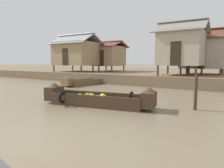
% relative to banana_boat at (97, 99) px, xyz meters
% --- Properties ---
extents(ground_plane, '(300.00, 300.00, 0.00)m').
position_rel_banana_boat_xyz_m(ground_plane, '(0.49, 4.58, -0.32)').
color(ground_plane, '#7A6B51').
extents(riverbank_strip, '(160.00, 20.00, 0.87)m').
position_rel_banana_boat_xyz_m(riverbank_strip, '(0.49, 17.57, 0.11)').
color(riverbank_strip, '#756047').
rests_on(riverbank_strip, ground).
extents(banana_boat, '(5.26, 2.32, 0.95)m').
position_rel_banana_boat_xyz_m(banana_boat, '(0.00, 0.00, 0.00)').
color(banana_boat, '#473323').
rests_on(banana_boat, ground).
extents(cargo_boat_upstream, '(1.66, 4.90, 0.88)m').
position_rel_banana_boat_xyz_m(cargo_boat_upstream, '(-5.84, 6.45, -0.03)').
color(cargo_boat_upstream, brown).
rests_on(cargo_boat_upstream, ground).
extents(stilt_house_left, '(5.15, 3.94, 4.20)m').
position_rel_banana_boat_xyz_m(stilt_house_left, '(-10.51, 10.27, 2.60)').
color(stilt_house_left, '#4C3826').
rests_on(stilt_house_left, riverbank_strip).
extents(stilt_house_mid_left, '(3.73, 3.66, 3.54)m').
position_rel_banana_boat_xyz_m(stilt_house_mid_left, '(-8.13, 13.32, 2.38)').
color(stilt_house_mid_left, '#4C3826').
rests_on(stilt_house_mid_left, riverbank_strip).
extents(stilt_house_mid_right, '(3.95, 3.48, 4.38)m').
position_rel_banana_boat_xyz_m(stilt_house_mid_right, '(1.19, 9.74, 2.80)').
color(stilt_house_mid_right, '#4C3826').
rests_on(stilt_house_mid_right, riverbank_strip).
extents(stilt_house_right, '(4.28, 3.13, 4.01)m').
position_rel_banana_boat_xyz_m(stilt_house_right, '(2.38, 12.64, 2.49)').
color(stilt_house_right, '#4C3826').
rests_on(stilt_house_right, riverbank_strip).
extents(vendor_person, '(0.44, 0.44, 1.66)m').
position_rel_banana_boat_xyz_m(vendor_person, '(1.67, 10.36, 1.47)').
color(vendor_person, '#332D28').
rests_on(vendor_person, riverbank_strip).
extents(mooring_post, '(0.14, 0.14, 1.38)m').
position_rel_banana_boat_xyz_m(mooring_post, '(3.89, 1.50, 0.37)').
color(mooring_post, '#423323').
rests_on(mooring_post, ground).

